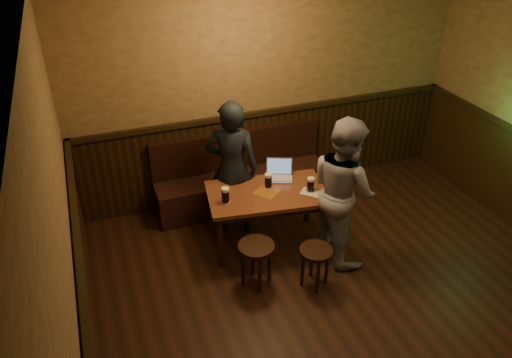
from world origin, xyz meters
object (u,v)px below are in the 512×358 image
Objects in this scene: pint_mid at (268,181)px; laptop at (279,173)px; bench at (241,182)px; stool_left at (256,253)px; pub_table at (267,199)px; person_grey at (343,190)px; pint_right at (311,184)px; pint_left at (225,195)px; stool_right at (316,256)px; person_suit at (232,168)px.

pint_mid is 0.25m from laptop.
pint_mid is at bearing -117.98° from laptop.
laptop reaches higher than pint_mid.
bench is 1.54m from stool_left.
pub_table is at bearing -90.00° from bench.
bench is at bearing 22.21° from person_grey.
bench is 0.82m from laptop.
person_grey reaches higher than pint_right.
pint_left is 1.04× the size of pint_mid.
laptop reaches higher than stool_right.
person_grey is (0.96, -0.84, 0.00)m from person_suit.
laptop is at bearing 20.81° from pint_left.
person_suit reaches higher than pub_table.
person_grey is at bearing 9.43° from stool_left.
bench is 1.15m from pint_left.
stool_left is at bearing -76.38° from pint_left.
pint_left is 0.11× the size of person_suit.
laptop is at bearing 54.99° from stool_left.
person_suit is at bearing 142.55° from pint_right.
pint_right is at bearing 70.33° from stool_right.
bench is 1.58m from person_grey.
pint_left is (-0.14, 0.57, 0.38)m from stool_left.
pint_left is 0.11× the size of person_grey.
stool_right is at bearing 123.80° from person_grey.
person_suit is (-0.48, 1.23, 0.46)m from stool_right.
stool_left is at bearing -120.02° from pint_mid.
laptop is at bearing -69.52° from bench.
bench is 0.75m from person_suit.
pub_table is 0.20m from pint_mid.
pub_table is 3.75× the size of laptop.
pub_table is 8.64× the size of pint_right.
pint_mid is (0.53, 0.12, -0.00)m from pint_left.
stool_left is 2.86× the size of pint_left.
pint_right is (0.24, 0.68, 0.41)m from stool_right.
person_suit is at bearing 43.31° from person_grey.
pint_right is (0.46, -1.03, 0.47)m from bench.
laptop is at bearing 119.05° from pint_right.
laptop is 0.81m from person_grey.
pint_left is 1.09× the size of pint_right.
person_grey is (0.24, -0.29, 0.05)m from pint_right.
pint_left reaches higher than pub_table.
person_grey reaches higher than pint_mid.
person_grey reaches higher than stool_right.
person_suit is (-0.27, -0.48, 0.51)m from bench.
pint_right is 0.38m from person_grey.
pint_right is (0.80, 0.46, 0.38)m from stool_left.
person_suit is 1.27m from person_grey.
pint_mid is at bearing 12.70° from pint_left.
bench is 1.22m from pint_right.
person_suit reaches higher than stool_left.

